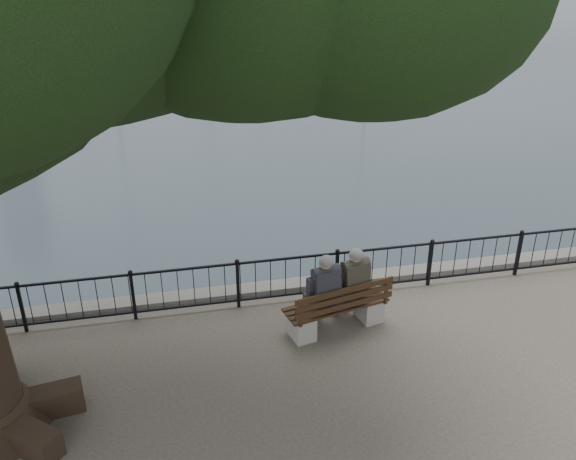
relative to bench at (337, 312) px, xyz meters
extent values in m
cube|color=#545351|center=(-0.70, 1.62, -0.87)|extent=(200.00, 0.40, 1.20)
cube|color=black|center=(-0.70, 1.12, 0.61)|extent=(22.00, 0.04, 0.04)
cube|color=black|center=(-0.70, 1.12, -0.22)|extent=(22.00, 0.04, 0.04)
cube|color=gray|center=(-0.71, -0.12, -0.14)|extent=(0.49, 0.57, 0.46)
cube|color=gray|center=(0.69, 0.20, -0.14)|extent=(0.49, 0.57, 0.46)
cube|color=black|center=(-0.01, 0.04, 0.13)|extent=(2.06, 0.98, 0.04)
cube|color=black|center=(0.06, -0.25, 0.46)|extent=(1.94, 0.48, 0.44)
cube|color=black|center=(-0.30, -0.01, 0.26)|extent=(0.46, 0.41, 0.26)
cube|color=black|center=(-0.27, -0.13, 0.68)|extent=(0.53, 0.37, 0.66)
sphere|color=tan|center=(-0.28, -0.09, 1.14)|extent=(0.25, 0.25, 0.25)
ellipsoid|color=slate|center=(-0.27, -0.11, 1.18)|extent=(0.26, 0.26, 0.22)
cube|color=black|center=(-0.37, 0.30, -0.12)|extent=(0.45, 0.55, 0.50)
cube|color=#272520|center=(0.29, 0.12, 0.26)|extent=(0.46, 0.41, 0.26)
cube|color=#272520|center=(0.32, 0.00, 0.68)|extent=(0.53, 0.37, 0.66)
sphere|color=tan|center=(0.31, 0.05, 1.14)|extent=(0.25, 0.25, 0.25)
ellipsoid|color=slate|center=(0.31, 0.02, 1.18)|extent=(0.26, 0.26, 0.22)
cube|color=#272520|center=(0.22, 0.43, -0.12)|extent=(0.45, 0.55, 0.50)
cube|color=#545351|center=(1.30, 48.62, -0.77)|extent=(5.73, 5.73, 1.40)
cube|color=white|center=(-9.25, 19.82, -1.27)|extent=(3.21, 5.85, 0.63)
cube|color=white|center=(-9.25, 19.82, -0.77)|extent=(1.79, 2.54, 0.47)
cube|color=white|center=(-4.83, 22.98, -1.27)|extent=(2.04, 5.93, 0.65)
cube|color=white|center=(-4.83, 22.98, -0.77)|extent=(1.36, 2.45, 0.49)
cube|color=white|center=(7.09, 20.10, -1.27)|extent=(1.98, 5.40, 0.59)
cube|color=white|center=(7.09, 20.10, -0.77)|extent=(1.28, 2.25, 0.44)
cube|color=white|center=(0.28, 28.66, -1.27)|extent=(2.90, 5.27, 0.56)
cube|color=white|center=(0.28, 28.66, -0.77)|extent=(1.62, 2.29, 0.42)
cube|color=white|center=(4.94, 38.40, -1.27)|extent=(2.99, 5.42, 0.58)
cube|color=white|center=(4.94, 38.40, -0.77)|extent=(1.67, 2.36, 0.44)
cube|color=white|center=(-8.36, 40.17, -1.27)|extent=(1.90, 4.97, 0.54)
cube|color=white|center=(-8.36, 40.17, -0.77)|extent=(1.21, 2.07, 0.40)
camera|label=1|loc=(-2.95, -9.54, 6.72)|focal=40.00mm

